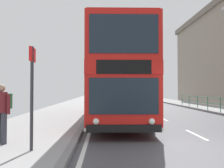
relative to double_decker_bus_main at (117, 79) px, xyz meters
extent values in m
cube|color=silver|center=(2.66, -4.28, -2.27)|extent=(0.12, 2.00, 0.00)
cube|color=silver|center=(2.66, 0.52, -2.27)|extent=(0.12, 2.00, 0.00)
cube|color=silver|center=(2.66, 5.32, -2.27)|extent=(0.12, 2.00, 0.00)
cube|color=silver|center=(2.66, 10.12, -2.27)|extent=(0.12, 2.00, 0.00)
cube|color=silver|center=(2.66, 14.92, -2.27)|extent=(0.12, 2.00, 0.00)
cube|color=silver|center=(2.66, 19.72, -2.27)|extent=(0.12, 2.00, 0.00)
cube|color=silver|center=(2.66, 24.52, -2.27)|extent=(0.12, 2.00, 0.00)
cube|color=silver|center=(2.66, 29.32, -2.27)|extent=(0.12, 2.00, 0.00)
cube|color=silver|center=(2.66, 34.12, -2.27)|extent=(0.12, 2.00, 0.00)
cube|color=silver|center=(2.66, 38.92, -2.27)|extent=(0.12, 2.00, 0.00)
cube|color=silver|center=(2.66, 43.72, -2.27)|extent=(0.12, 2.00, 0.00)
cube|color=silver|center=(-1.29, -6.88, -2.27)|extent=(0.12, 133.00, 0.00)
cube|color=slate|center=(-1.64, -6.88, -2.20)|extent=(0.20, 140.00, 0.14)
cube|color=red|center=(0.00, 0.01, -1.02)|extent=(2.71, 11.04, 1.79)
cube|color=red|center=(0.00, 0.01, 0.11)|extent=(2.73, 11.10, 0.47)
cube|color=red|center=(0.00, 0.01, 1.16)|extent=(2.71, 11.04, 1.64)
cube|color=#A91511|center=(0.00, 0.01, 2.02)|extent=(2.63, 10.71, 0.08)
cube|color=#19232D|center=(-0.11, -5.50, -0.81)|extent=(2.19, 0.08, 1.15)
cube|color=black|center=(-0.11, -5.50, 0.11)|extent=(1.74, 0.07, 0.45)
cube|color=#19232D|center=(-0.11, -5.50, 1.16)|extent=(2.19, 0.08, 1.24)
cube|color=black|center=(-0.11, -5.51, -1.82)|extent=(2.36, 0.13, 0.24)
cube|color=white|center=(0.00, 0.01, -1.86)|extent=(2.74, 11.10, 0.10)
cube|color=#19232D|center=(1.26, 0.26, -0.77)|extent=(0.20, 8.57, 0.93)
cube|color=#19232D|center=(1.26, -0.02, 1.24)|extent=(0.22, 9.89, 0.98)
cube|color=#19232D|center=(-1.25, 0.31, -0.77)|extent=(0.20, 8.57, 0.93)
cube|color=#19232D|center=(-1.26, 0.04, 1.24)|extent=(0.22, 9.89, 0.98)
sphere|color=white|center=(0.76, -5.53, -1.60)|extent=(0.20, 0.20, 0.20)
sphere|color=white|center=(-0.98, -5.50, -1.60)|extent=(0.20, 0.20, 0.20)
cube|color=#19232D|center=(1.17, -4.16, -1.15)|extent=(0.04, 0.90, 1.54)
cylinder|color=black|center=(1.13, -3.31, -1.75)|extent=(0.32, 1.05, 1.04)
cylinder|color=black|center=(-1.26, -3.26, -1.75)|extent=(0.32, 1.05, 1.04)
cylinder|color=black|center=(1.27, 3.58, -1.75)|extent=(0.32, 1.05, 1.04)
cylinder|color=black|center=(-1.12, 3.63, -1.75)|extent=(0.32, 1.05, 1.04)
cylinder|color=#236B4C|center=(7.11, 2.61, -1.63)|extent=(0.05, 0.05, 1.00)
cylinder|color=#236B4C|center=(7.11, 4.51, -1.63)|extent=(0.05, 0.05, 1.00)
cylinder|color=#236B4C|center=(7.11, 6.41, -1.63)|extent=(0.05, 0.05, 1.00)
cylinder|color=#236B4C|center=(7.11, 8.31, -1.63)|extent=(0.05, 0.05, 1.00)
cylinder|color=#236B4C|center=(7.11, 10.21, -1.63)|extent=(0.05, 0.05, 1.00)
cylinder|color=#383842|center=(-3.54, -6.14, -1.67)|extent=(0.18, 0.18, 0.92)
cylinder|color=maroon|center=(-3.63, -6.12, -0.96)|extent=(0.39, 0.39, 0.58)
cylinder|color=maroon|center=(-3.42, -6.16, -1.02)|extent=(0.11, 0.11, 0.55)
sphere|color=tan|center=(-3.63, -6.12, -0.56)|extent=(0.25, 0.25, 0.22)
cube|color=#236638|center=(-3.59, -5.87, -0.94)|extent=(0.30, 0.22, 0.44)
cylinder|color=#2D2D33|center=(-2.56, -6.86, -0.83)|extent=(0.08, 0.08, 2.61)
cube|color=red|center=(-2.56, -6.84, 0.28)|extent=(0.04, 0.44, 0.36)
camera|label=1|loc=(-0.76, -12.78, -0.61)|focal=37.35mm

